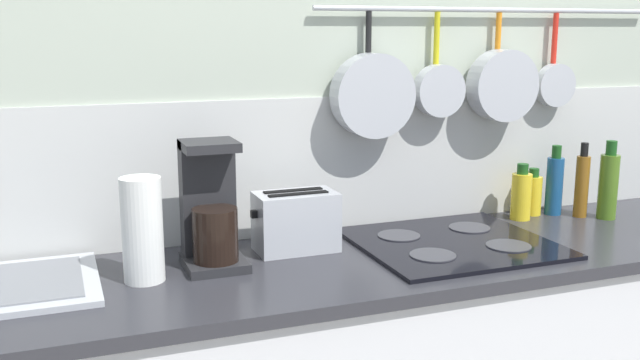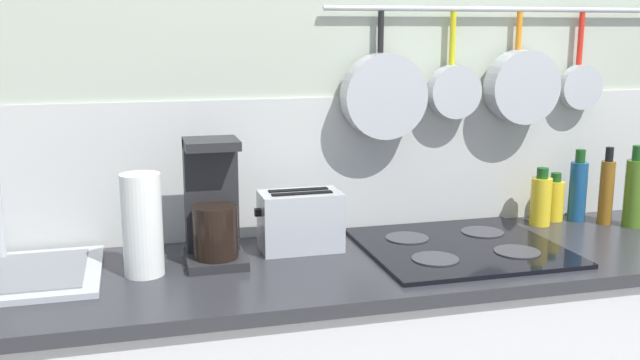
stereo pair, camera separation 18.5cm
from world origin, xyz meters
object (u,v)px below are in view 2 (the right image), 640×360
bottle_olive_oil (541,200)px  bottle_vinegar (555,199)px  coffee_maker (213,211)px  bottle_hot_sauce (634,191)px  toaster (300,221)px  bottle_dish_soap (578,189)px  paper_towel_roll (142,225)px  bottle_cooking_wine (606,190)px

bottle_olive_oil → bottle_vinegar: bottle_olive_oil is taller
coffee_maker → bottle_hot_sauce: (1.32, 0.01, -0.02)m
toaster → bottle_vinegar: bearing=6.3°
coffee_maker → bottle_vinegar: (1.12, 0.14, -0.07)m
toaster → bottle_dish_soap: bearing=4.6°
coffee_maker → bottle_olive_oil: (1.05, 0.10, -0.06)m
toaster → bottle_olive_oil: bearing=4.2°
bottle_olive_oil → paper_towel_roll: bearing=-172.4°
paper_towel_roll → coffee_maker: coffee_maker is taller
paper_towel_roll → toaster: bearing=13.6°
bottle_vinegar → bottle_cooking_wine: bearing=-31.1°
coffee_maker → bottle_dish_soap: (1.19, 0.11, -0.03)m
paper_towel_roll → bottle_dish_soap: 1.39m
bottle_cooking_wine → bottle_hot_sauce: bottle_hot_sauce is taller
bottle_dish_soap → paper_towel_roll: bearing=-172.5°
toaster → bottle_dish_soap: (0.94, 0.08, 0.02)m
bottle_olive_oil → bottle_hot_sauce: bottle_hot_sauce is taller
paper_towel_roll → toaster: paper_towel_roll is taller
bottle_vinegar → bottle_hot_sauce: bearing=-33.1°
paper_towel_roll → coffee_maker: (0.18, 0.07, 0.01)m
bottle_dish_soap → bottle_olive_oil: bearing=-173.2°
coffee_maker → bottle_olive_oil: size_ratio=1.79×
bottle_vinegar → bottle_dish_soap: 0.08m
toaster → bottle_hot_sauce: 1.07m
paper_towel_roll → bottle_hot_sauce: bearing=2.8°
toaster → bottle_olive_oil: size_ratio=1.31×
bottle_dish_soap → coffee_maker: bearing=-174.5°
bottle_hot_sauce → coffee_maker: bearing=-179.7°
bottle_olive_oil → coffee_maker: bearing=-174.7°
paper_towel_roll → coffee_maker: 0.20m
paper_towel_roll → bottle_dish_soap: bearing=7.5°
coffee_maker → toaster: coffee_maker is taller
bottle_olive_oil → bottle_dish_soap: 0.15m
paper_towel_roll → bottle_cooking_wine: 1.45m
coffee_maker → bottle_dish_soap: coffee_maker is taller
coffee_maker → bottle_vinegar: coffee_maker is taller
toaster → bottle_hot_sauce: bottle_hot_sauce is taller
bottle_hot_sauce → bottle_vinegar: bearing=146.9°
bottle_vinegar → bottle_cooking_wine: bottle_cooking_wine is taller
coffee_maker → toaster: size_ratio=1.37×
coffee_maker → paper_towel_roll: bearing=-160.3°
toaster → bottle_hot_sauce: bearing=-1.7°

